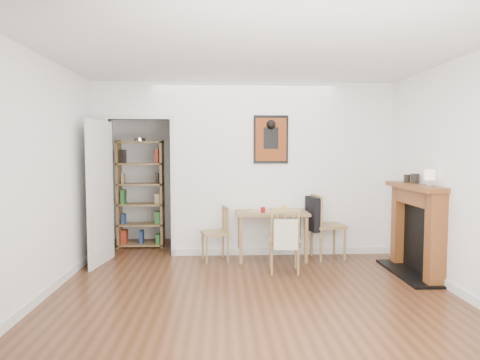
{
  "coord_description": "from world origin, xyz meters",
  "views": [
    {
      "loc": [
        -0.34,
        -5.05,
        1.59
      ],
      "look_at": [
        -0.1,
        0.6,
        1.2
      ],
      "focal_mm": 32.0,
      "sensor_mm": 36.0,
      "label": 1
    }
  ],
  "objects_px": {
    "chair_right": "(327,225)",
    "notebook": "(289,210)",
    "fireplace": "(417,227)",
    "orange_fruit": "(283,208)",
    "bookshelf": "(141,194)",
    "red_glass": "(263,210)",
    "dining_table": "(271,217)",
    "ceramic_jar_a": "(415,178)",
    "ceramic_jar_b": "(407,178)",
    "chair_front": "(284,239)",
    "chair_left": "(215,234)",
    "mantel_lamp": "(430,176)"
  },
  "relations": [
    {
      "from": "chair_right",
      "to": "notebook",
      "type": "bearing_deg",
      "value": 175.14
    },
    {
      "from": "fireplace",
      "to": "orange_fruit",
      "type": "bearing_deg",
      "value": 149.3
    },
    {
      "from": "bookshelf",
      "to": "red_glass",
      "type": "height_order",
      "value": "bookshelf"
    },
    {
      "from": "dining_table",
      "to": "red_glass",
      "type": "height_order",
      "value": "red_glass"
    },
    {
      "from": "ceramic_jar_a",
      "to": "ceramic_jar_b",
      "type": "xyz_separation_m",
      "value": [
        -0.02,
        0.18,
        -0.01
      ]
    },
    {
      "from": "chair_front",
      "to": "chair_left",
      "type": "bearing_deg",
      "value": 145.73
    },
    {
      "from": "chair_front",
      "to": "fireplace",
      "type": "bearing_deg",
      "value": -5.45
    },
    {
      "from": "chair_right",
      "to": "red_glass",
      "type": "bearing_deg",
      "value": -172.44
    },
    {
      "from": "dining_table",
      "to": "fireplace",
      "type": "distance_m",
      "value": 1.96
    },
    {
      "from": "red_glass",
      "to": "orange_fruit",
      "type": "relative_size",
      "value": 1.12
    },
    {
      "from": "fireplace",
      "to": "notebook",
      "type": "distance_m",
      "value": 1.75
    },
    {
      "from": "chair_left",
      "to": "fireplace",
      "type": "bearing_deg",
      "value": -16.75
    },
    {
      "from": "mantel_lamp",
      "to": "chair_left",
      "type": "bearing_deg",
      "value": 157.22
    },
    {
      "from": "orange_fruit",
      "to": "chair_front",
      "type": "bearing_deg",
      "value": -97.45
    },
    {
      "from": "notebook",
      "to": "fireplace",
      "type": "bearing_deg",
      "value": -30.71
    },
    {
      "from": "red_glass",
      "to": "ceramic_jar_b",
      "type": "distance_m",
      "value": 2.0
    },
    {
      "from": "fireplace",
      "to": "ceramic_jar_b",
      "type": "bearing_deg",
      "value": 90.73
    },
    {
      "from": "chair_right",
      "to": "chair_front",
      "type": "bearing_deg",
      "value": -136.7
    },
    {
      "from": "ceramic_jar_a",
      "to": "bookshelf",
      "type": "bearing_deg",
      "value": 157.56
    },
    {
      "from": "chair_front",
      "to": "notebook",
      "type": "distance_m",
      "value": 0.8
    },
    {
      "from": "chair_right",
      "to": "notebook",
      "type": "distance_m",
      "value": 0.59
    },
    {
      "from": "chair_right",
      "to": "chair_left",
      "type": "bearing_deg",
      "value": -177.7
    },
    {
      "from": "ceramic_jar_b",
      "to": "red_glass",
      "type": "bearing_deg",
      "value": 168.38
    },
    {
      "from": "dining_table",
      "to": "ceramic_jar_b",
      "type": "height_order",
      "value": "ceramic_jar_b"
    },
    {
      "from": "notebook",
      "to": "ceramic_jar_a",
      "type": "height_order",
      "value": "ceramic_jar_a"
    },
    {
      "from": "chair_left",
      "to": "bookshelf",
      "type": "xyz_separation_m",
      "value": [
        -1.23,
        0.96,
        0.47
      ]
    },
    {
      "from": "red_glass",
      "to": "mantel_lamp",
      "type": "relative_size",
      "value": 0.4
    },
    {
      "from": "chair_right",
      "to": "mantel_lamp",
      "type": "relative_size",
      "value": 4.63
    },
    {
      "from": "ceramic_jar_b",
      "to": "chair_right",
      "type": "bearing_deg",
      "value": 151.47
    },
    {
      "from": "chair_left",
      "to": "mantel_lamp",
      "type": "relative_size",
      "value": 3.86
    },
    {
      "from": "chair_right",
      "to": "ceramic_jar_a",
      "type": "bearing_deg",
      "value": -35.45
    },
    {
      "from": "orange_fruit",
      "to": "mantel_lamp",
      "type": "bearing_deg",
      "value": -38.32
    },
    {
      "from": "dining_table",
      "to": "orange_fruit",
      "type": "relative_size",
      "value": 14.16
    },
    {
      "from": "dining_table",
      "to": "ceramic_jar_a",
      "type": "height_order",
      "value": "ceramic_jar_a"
    },
    {
      "from": "chair_right",
      "to": "mantel_lamp",
      "type": "distance_m",
      "value": 1.69
    },
    {
      "from": "chair_right",
      "to": "mantel_lamp",
      "type": "xyz_separation_m",
      "value": [
        0.95,
        -1.15,
        0.8
      ]
    },
    {
      "from": "fireplace",
      "to": "chair_right",
      "type": "bearing_deg",
      "value": 138.52
    },
    {
      "from": "mantel_lamp",
      "to": "ceramic_jar_b",
      "type": "bearing_deg",
      "value": 89.8
    },
    {
      "from": "mantel_lamp",
      "to": "orange_fruit",
      "type": "bearing_deg",
      "value": 141.68
    },
    {
      "from": "chair_front",
      "to": "fireplace",
      "type": "relative_size",
      "value": 0.7
    },
    {
      "from": "chair_right",
      "to": "chair_front",
      "type": "relative_size",
      "value": 1.09
    },
    {
      "from": "chair_left",
      "to": "chair_front",
      "type": "height_order",
      "value": "chair_front"
    },
    {
      "from": "chair_right",
      "to": "notebook",
      "type": "height_order",
      "value": "chair_right"
    },
    {
      "from": "bookshelf",
      "to": "mantel_lamp",
      "type": "xyz_separation_m",
      "value": [
        3.82,
        -2.05,
        0.42
      ]
    },
    {
      "from": "notebook",
      "to": "ceramic_jar_b",
      "type": "distance_m",
      "value": 1.68
    },
    {
      "from": "chair_right",
      "to": "ceramic_jar_a",
      "type": "height_order",
      "value": "ceramic_jar_a"
    },
    {
      "from": "notebook",
      "to": "mantel_lamp",
      "type": "xyz_separation_m",
      "value": [
        1.5,
        -1.2,
        0.58
      ]
    },
    {
      "from": "fireplace",
      "to": "ceramic_jar_a",
      "type": "xyz_separation_m",
      "value": [
        0.02,
        0.15,
        0.61
      ]
    },
    {
      "from": "chair_left",
      "to": "red_glass",
      "type": "bearing_deg",
      "value": -5.07
    },
    {
      "from": "dining_table",
      "to": "fireplace",
      "type": "height_order",
      "value": "fireplace"
    }
  ]
}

